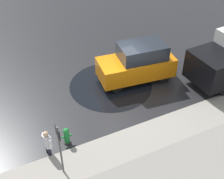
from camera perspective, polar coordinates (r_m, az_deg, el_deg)
name	(u,v)px	position (r m, az deg, el deg)	size (l,w,h in m)	color
ground_plane	(121,90)	(15.93, 1.65, -0.05)	(60.00, 60.00, 0.00)	black
kerb_strip	(168,145)	(13.34, 10.15, -9.97)	(24.00, 3.20, 0.04)	gray
moving_hatchback	(138,63)	(16.15, 4.69, 4.89)	(4.08, 2.17, 2.06)	orange
fire_hydrant	(67,136)	(13.11, -8.30, -8.40)	(0.42, 0.31, 0.80)	#197A2D
pedestrian	(47,142)	(12.63, -11.80, -9.33)	(0.32, 0.56, 1.22)	silver
metal_railing	(210,163)	(12.17, 17.52, -12.62)	(8.62, 0.04, 1.05)	#B7BABF
sign_post	(59,144)	(11.24, -9.59, -9.78)	(0.07, 0.44, 2.40)	#4C4C51
puddle_patch	(111,85)	(16.22, -0.24, 0.78)	(4.29, 4.29, 0.01)	black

